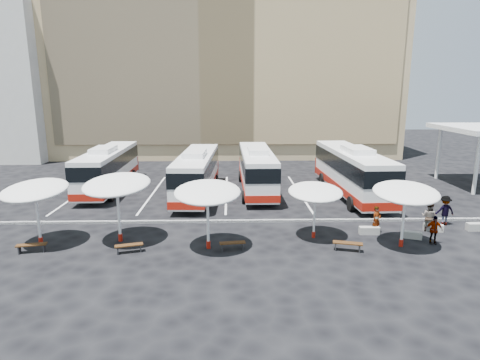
{
  "coord_description": "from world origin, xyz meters",
  "views": [
    {
      "loc": [
        0.33,
        -23.89,
        8.31
      ],
      "look_at": [
        1.0,
        3.0,
        2.2
      ],
      "focal_mm": 30.0,
      "sensor_mm": 36.0,
      "label": 1
    }
  ],
  "objects_px": {
    "conc_bench_3": "(477,227)",
    "sunshade_3": "(315,192)",
    "sunshade_0": "(35,190)",
    "sunshade_4": "(406,193)",
    "bus_3": "(351,170)",
    "passenger_2": "(434,230)",
    "conc_bench_2": "(433,228)",
    "bus_0": "(108,167)",
    "passenger_3": "(445,210)",
    "sunshade_1": "(117,185)",
    "passenger_1": "(429,217)",
    "wood_bench_0": "(32,246)",
    "conc_bench_0": "(369,230)",
    "sunshade_2": "(207,192)",
    "wood_bench_2": "(232,244)",
    "wood_bench_3": "(348,244)",
    "wood_bench_1": "(129,246)",
    "conc_bench_1": "(412,235)",
    "bus_1": "(197,172)",
    "passenger_0": "(376,220)",
    "bus_2": "(257,168)"
  },
  "relations": [
    {
      "from": "conc_bench_3",
      "to": "sunshade_3",
      "type": "bearing_deg",
      "value": -174.75
    },
    {
      "from": "sunshade_0",
      "to": "sunshade_4",
      "type": "height_order",
      "value": "sunshade_0"
    },
    {
      "from": "bus_3",
      "to": "passenger_2",
      "type": "bearing_deg",
      "value": -83.45
    },
    {
      "from": "conc_bench_2",
      "to": "bus_0",
      "type": "bearing_deg",
      "value": 154.15
    },
    {
      "from": "passenger_3",
      "to": "conc_bench_2",
      "type": "bearing_deg",
      "value": 39.84
    },
    {
      "from": "sunshade_1",
      "to": "bus_3",
      "type": "bearing_deg",
      "value": 31.19
    },
    {
      "from": "sunshade_3",
      "to": "passenger_1",
      "type": "relative_size",
      "value": 1.8
    },
    {
      "from": "wood_bench_0",
      "to": "conc_bench_0",
      "type": "distance_m",
      "value": 18.64
    },
    {
      "from": "conc_bench_0",
      "to": "conc_bench_3",
      "type": "relative_size",
      "value": 0.94
    },
    {
      "from": "sunshade_2",
      "to": "sunshade_1",
      "type": "bearing_deg",
      "value": 166.81
    },
    {
      "from": "sunshade_0",
      "to": "passenger_1",
      "type": "bearing_deg",
      "value": 3.96
    },
    {
      "from": "sunshade_0",
      "to": "passenger_1",
      "type": "xyz_separation_m",
      "value": [
        22.25,
        1.54,
        -2.17
      ]
    },
    {
      "from": "wood_bench_2",
      "to": "wood_bench_3",
      "type": "xyz_separation_m",
      "value": [
        6.05,
        -0.31,
        0.04
      ]
    },
    {
      "from": "sunshade_4",
      "to": "sunshade_1",
      "type": "bearing_deg",
      "value": 175.68
    },
    {
      "from": "sunshade_0",
      "to": "wood_bench_1",
      "type": "distance_m",
      "value": 5.94
    },
    {
      "from": "bus_3",
      "to": "conc_bench_2",
      "type": "distance_m",
      "value": 8.94
    },
    {
      "from": "passenger_2",
      "to": "conc_bench_1",
      "type": "bearing_deg",
      "value": 139.8
    },
    {
      "from": "sunshade_2",
      "to": "passenger_2",
      "type": "height_order",
      "value": "sunshade_2"
    },
    {
      "from": "wood_bench_0",
      "to": "wood_bench_2",
      "type": "relative_size",
      "value": 1.09
    },
    {
      "from": "sunshade_3",
      "to": "passenger_1",
      "type": "bearing_deg",
      "value": 7.22
    },
    {
      "from": "bus_3",
      "to": "sunshade_0",
      "type": "height_order",
      "value": "bus_3"
    },
    {
      "from": "conc_bench_1",
      "to": "sunshade_0",
      "type": "bearing_deg",
      "value": -178.93
    },
    {
      "from": "bus_0",
      "to": "bus_1",
      "type": "bearing_deg",
      "value": -16.77
    },
    {
      "from": "passenger_3",
      "to": "wood_bench_1",
      "type": "bearing_deg",
      "value": 9.67
    },
    {
      "from": "sunshade_2",
      "to": "passenger_1",
      "type": "distance_m",
      "value": 13.42
    },
    {
      "from": "passenger_2",
      "to": "passenger_1",
      "type": "bearing_deg",
      "value": 75.86
    },
    {
      "from": "passenger_1",
      "to": "wood_bench_1",
      "type": "bearing_deg",
      "value": 59.07
    },
    {
      "from": "bus_3",
      "to": "conc_bench_3",
      "type": "height_order",
      "value": "bus_3"
    },
    {
      "from": "sunshade_3",
      "to": "conc_bench_3",
      "type": "height_order",
      "value": "sunshade_3"
    },
    {
      "from": "conc_bench_0",
      "to": "passenger_1",
      "type": "xyz_separation_m",
      "value": [
        3.7,
        0.4,
        0.66
      ]
    },
    {
      "from": "sunshade_4",
      "to": "conc_bench_1",
      "type": "height_order",
      "value": "sunshade_4"
    },
    {
      "from": "conc_bench_3",
      "to": "passenger_0",
      "type": "relative_size",
      "value": 0.76
    },
    {
      "from": "bus_1",
      "to": "passenger_1",
      "type": "bearing_deg",
      "value": -28.1
    },
    {
      "from": "sunshade_4",
      "to": "passenger_3",
      "type": "height_order",
      "value": "sunshade_4"
    },
    {
      "from": "sunshade_1",
      "to": "wood_bench_0",
      "type": "relative_size",
      "value": 2.89
    },
    {
      "from": "bus_3",
      "to": "passenger_3",
      "type": "relative_size",
      "value": 6.8
    },
    {
      "from": "bus_0",
      "to": "passenger_2",
      "type": "distance_m",
      "value": 24.99
    },
    {
      "from": "passenger_2",
      "to": "wood_bench_1",
      "type": "bearing_deg",
      "value": -171.28
    },
    {
      "from": "wood_bench_3",
      "to": "sunshade_1",
      "type": "bearing_deg",
      "value": 172.1
    },
    {
      "from": "bus_2",
      "to": "passenger_1",
      "type": "xyz_separation_m",
      "value": [
        9.65,
        -10.18,
        -1.02
      ]
    },
    {
      "from": "sunshade_4",
      "to": "passenger_1",
      "type": "relative_size",
      "value": 2.19
    },
    {
      "from": "bus_2",
      "to": "conc_bench_1",
      "type": "relative_size",
      "value": 10.97
    },
    {
      "from": "bus_1",
      "to": "wood_bench_0",
      "type": "height_order",
      "value": "bus_1"
    },
    {
      "from": "bus_3",
      "to": "sunshade_3",
      "type": "height_order",
      "value": "bus_3"
    },
    {
      "from": "sunshade_3",
      "to": "passenger_0",
      "type": "bearing_deg",
      "value": 10.21
    },
    {
      "from": "conc_bench_2",
      "to": "sunshade_1",
      "type": "bearing_deg",
      "value": -176.3
    },
    {
      "from": "passenger_0",
      "to": "passenger_2",
      "type": "relative_size",
      "value": 1.02
    },
    {
      "from": "conc_bench_0",
      "to": "conc_bench_1",
      "type": "bearing_deg",
      "value": -18.88
    },
    {
      "from": "sunshade_3",
      "to": "sunshade_4",
      "type": "bearing_deg",
      "value": -17.7
    },
    {
      "from": "wood_bench_2",
      "to": "passenger_0",
      "type": "xyz_separation_m",
      "value": [
        8.5,
        2.36,
        0.49
      ]
    }
  ]
}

